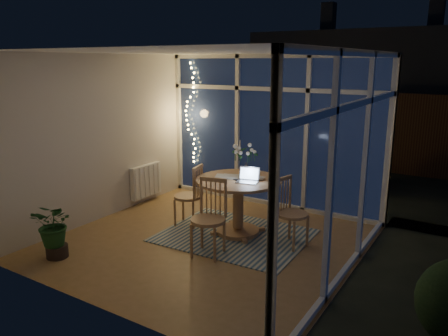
{
  "coord_description": "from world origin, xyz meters",
  "views": [
    {
      "loc": [
        3.24,
        -4.74,
        2.48
      ],
      "look_at": [
        0.12,
        0.25,
        1.04
      ],
      "focal_mm": 35.0,
      "sensor_mm": 36.0,
      "label": 1
    }
  ],
  "objects_px": {
    "chair_left": "(188,195)",
    "laptop": "(247,175)",
    "potted_plant": "(55,230)",
    "dining_table": "(238,207)",
    "chair_right": "(292,213)",
    "chair_front": "(208,218)",
    "flower_vase": "(246,168)"
  },
  "relations": [
    {
      "from": "dining_table",
      "to": "chair_right",
      "type": "xyz_separation_m",
      "value": [
        0.84,
        0.02,
        0.06
      ]
    },
    {
      "from": "dining_table",
      "to": "potted_plant",
      "type": "distance_m",
      "value": 2.51
    },
    {
      "from": "chair_left",
      "to": "laptop",
      "type": "height_order",
      "value": "laptop"
    },
    {
      "from": "laptop",
      "to": "dining_table",
      "type": "bearing_deg",
      "value": 143.1
    },
    {
      "from": "chair_front",
      "to": "potted_plant",
      "type": "relative_size",
      "value": 1.35
    },
    {
      "from": "chair_right",
      "to": "potted_plant",
      "type": "relative_size",
      "value": 1.27
    },
    {
      "from": "chair_right",
      "to": "chair_front",
      "type": "distance_m",
      "value": 1.18
    },
    {
      "from": "chair_right",
      "to": "chair_front",
      "type": "relative_size",
      "value": 0.94
    },
    {
      "from": "potted_plant",
      "to": "dining_table",
      "type": "bearing_deg",
      "value": 50.5
    },
    {
      "from": "dining_table",
      "to": "chair_front",
      "type": "relative_size",
      "value": 1.2
    },
    {
      "from": "chair_left",
      "to": "chair_front",
      "type": "relative_size",
      "value": 0.94
    },
    {
      "from": "dining_table",
      "to": "laptop",
      "type": "height_order",
      "value": "laptop"
    },
    {
      "from": "chair_left",
      "to": "laptop",
      "type": "distance_m",
      "value": 1.13
    },
    {
      "from": "dining_table",
      "to": "chair_left",
      "type": "xyz_separation_m",
      "value": [
        -0.84,
        -0.1,
        0.07
      ]
    },
    {
      "from": "chair_left",
      "to": "flower_vase",
      "type": "xyz_separation_m",
      "value": [
        0.83,
        0.36,
        0.46
      ]
    },
    {
      "from": "chair_left",
      "to": "chair_front",
      "type": "xyz_separation_m",
      "value": [
        0.88,
        -0.75,
        0.03
      ]
    },
    {
      "from": "dining_table",
      "to": "laptop",
      "type": "bearing_deg",
      "value": -24.61
    },
    {
      "from": "chair_right",
      "to": "chair_front",
      "type": "xyz_separation_m",
      "value": [
        -0.8,
        -0.86,
        0.03
      ]
    },
    {
      "from": "laptop",
      "to": "potted_plant",
      "type": "relative_size",
      "value": 0.39
    },
    {
      "from": "flower_vase",
      "to": "chair_left",
      "type": "bearing_deg",
      "value": -156.44
    },
    {
      "from": "dining_table",
      "to": "chair_right",
      "type": "height_order",
      "value": "chair_right"
    },
    {
      "from": "chair_front",
      "to": "flower_vase",
      "type": "xyz_separation_m",
      "value": [
        -0.05,
        1.11,
        0.43
      ]
    },
    {
      "from": "flower_vase",
      "to": "dining_table",
      "type": "bearing_deg",
      "value": -86.76
    },
    {
      "from": "chair_left",
      "to": "potted_plant",
      "type": "height_order",
      "value": "chair_left"
    },
    {
      "from": "chair_right",
      "to": "potted_plant",
      "type": "xyz_separation_m",
      "value": [
        -2.44,
        -1.95,
        -0.1
      ]
    },
    {
      "from": "dining_table",
      "to": "potted_plant",
      "type": "relative_size",
      "value": 1.62
    },
    {
      "from": "dining_table",
      "to": "chair_front",
      "type": "distance_m",
      "value": 0.85
    },
    {
      "from": "chair_left",
      "to": "chair_front",
      "type": "bearing_deg",
      "value": 36.79
    },
    {
      "from": "chair_front",
      "to": "laptop",
      "type": "height_order",
      "value": "laptop"
    },
    {
      "from": "chair_front",
      "to": "flower_vase",
      "type": "relative_size",
      "value": 4.89
    },
    {
      "from": "chair_left",
      "to": "chair_right",
      "type": "bearing_deg",
      "value": 80.93
    },
    {
      "from": "chair_right",
      "to": "potted_plant",
      "type": "height_order",
      "value": "chair_right"
    }
  ]
}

